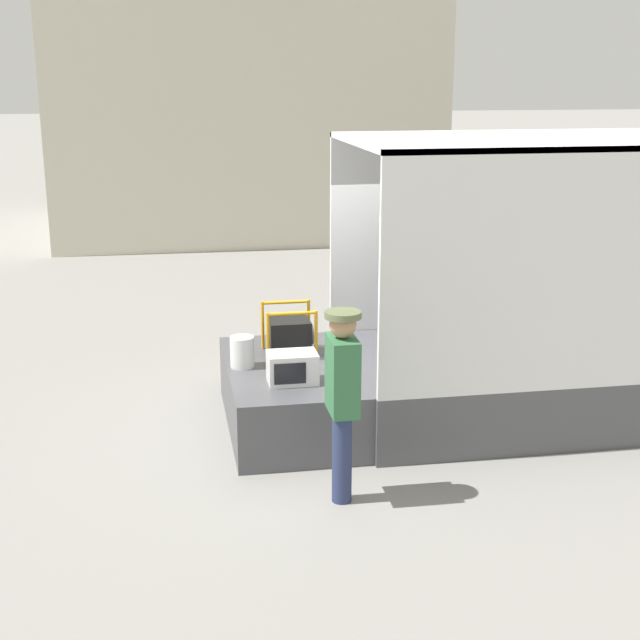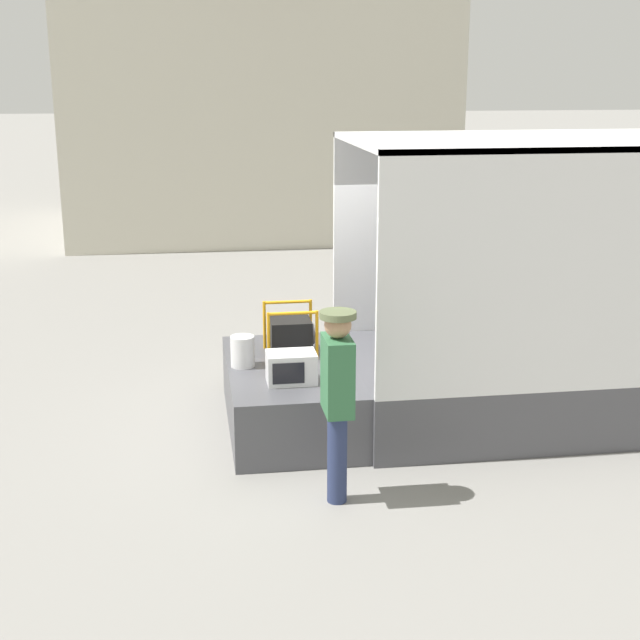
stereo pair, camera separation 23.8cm
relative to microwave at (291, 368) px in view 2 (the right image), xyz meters
The scene contains 7 objects.
ground_plane 1.27m from the microwave, 37.56° to the left, with size 160.00×160.00×0.00m, color gray.
tailgate_deck 0.76m from the microwave, 84.68° to the left, with size 1.36×2.37×0.70m, color #4C4C51.
microwave is the anchor object (origin of this frame).
portable_generator 0.97m from the microwave, 82.74° to the left, with size 0.57×0.53×0.56m.
orange_bucket 0.75m from the microwave, 127.57° to the left, with size 0.26×0.26×0.34m.
worker_person 1.35m from the microwave, 78.88° to the right, with size 0.32×0.44×1.79m.
house_backdrop 14.81m from the microwave, 86.86° to the left, with size 9.15×7.41×9.97m.
Camera 2 is at (-1.74, -9.15, 3.78)m, focal length 50.00 mm.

